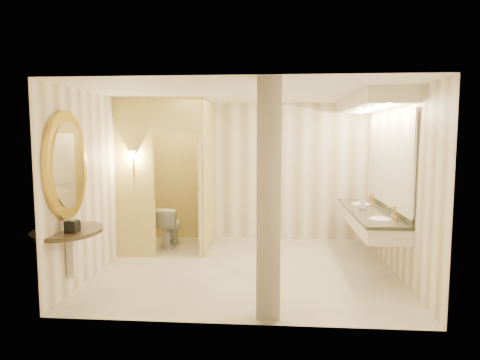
{
  "coord_description": "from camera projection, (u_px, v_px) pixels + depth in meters",
  "views": [
    {
      "loc": [
        0.39,
        -6.5,
        2.08
      ],
      "look_at": [
        -0.13,
        0.2,
        1.37
      ],
      "focal_mm": 32.0,
      "sensor_mm": 36.0,
      "label": 1
    }
  ],
  "objects": [
    {
      "name": "floor",
      "position": [
        247.0,
        268.0,
        6.7
      ],
      "size": [
        4.5,
        4.5,
        0.0
      ],
      "primitive_type": "plane",
      "color": "silver",
      "rests_on": "ground"
    },
    {
      "name": "ceiling",
      "position": [
        247.0,
        93.0,
        6.41
      ],
      "size": [
        4.5,
        4.5,
        0.0
      ],
      "primitive_type": "plane",
      "rotation": [
        3.14,
        0.0,
        0.0
      ],
      "color": "white",
      "rests_on": "wall_back"
    },
    {
      "name": "wall_back",
      "position": [
        253.0,
        172.0,
        8.54
      ],
      "size": [
        4.5,
        0.02,
        2.7
      ],
      "primitive_type": "cube",
      "color": "white",
      "rests_on": "floor"
    },
    {
      "name": "wall_front",
      "position": [
        236.0,
        203.0,
        4.57
      ],
      "size": [
        4.5,
        0.02,
        2.7
      ],
      "primitive_type": "cube",
      "color": "white",
      "rests_on": "floor"
    },
    {
      "name": "wall_left",
      "position": [
        105.0,
        181.0,
        6.73
      ],
      "size": [
        0.02,
        4.0,
        2.7
      ],
      "primitive_type": "cube",
      "color": "white",
      "rests_on": "floor"
    },
    {
      "name": "wall_right",
      "position": [
        397.0,
        184.0,
        6.38
      ],
      "size": [
        0.02,
        4.0,
        2.7
      ],
      "primitive_type": "cube",
      "color": "white",
      "rests_on": "floor"
    },
    {
      "name": "toilet_closet",
      "position": [
        188.0,
        174.0,
        7.6
      ],
      "size": [
        1.5,
        1.55,
        2.7
      ],
      "color": "#EFDE7D",
      "rests_on": "floor"
    },
    {
      "name": "wall_sconce",
      "position": [
        133.0,
        156.0,
        7.09
      ],
      "size": [
        0.14,
        0.14,
        0.42
      ],
      "color": "gold",
      "rests_on": "toilet_closet"
    },
    {
      "name": "vanity",
      "position": [
        373.0,
        163.0,
        6.77
      ],
      "size": [
        0.75,
        2.69,
        2.09
      ],
      "color": "silver",
      "rests_on": "floor"
    },
    {
      "name": "console_shelf",
      "position": [
        67.0,
        193.0,
        5.42
      ],
      "size": [
        1.05,
        1.05,
        1.98
      ],
      "color": "black",
      "rests_on": "floor"
    },
    {
      "name": "pillar",
      "position": [
        269.0,
        200.0,
        4.79
      ],
      "size": [
        0.27,
        0.27,
        2.7
      ],
      "primitive_type": "cube",
      "color": "silver",
      "rests_on": "floor"
    },
    {
      "name": "tissue_box",
      "position": [
        72.0,
        226.0,
        5.3
      ],
      "size": [
        0.16,
        0.16,
        0.15
      ],
      "primitive_type": "cube",
      "rotation": [
        0.0,
        0.0,
        -0.08
      ],
      "color": "black",
      "rests_on": "console_shelf"
    },
    {
      "name": "toilet",
      "position": [
        169.0,
        226.0,
        8.02
      ],
      "size": [
        0.43,
        0.74,
        0.75
      ],
      "primitive_type": "imported",
      "rotation": [
        0.0,
        0.0,
        3.12
      ],
      "color": "white",
      "rests_on": "floor"
    },
    {
      "name": "soap_bottle_a",
      "position": [
        362.0,
        204.0,
        7.06
      ],
      "size": [
        0.07,
        0.07,
        0.13
      ],
      "primitive_type": "imported",
      "rotation": [
        0.0,
        0.0,
        0.36
      ],
      "color": "beige",
      "rests_on": "vanity"
    },
    {
      "name": "soap_bottle_b",
      "position": [
        361.0,
        205.0,
        6.99
      ],
      "size": [
        0.11,
        0.11,
        0.13
      ],
      "primitive_type": "imported",
      "rotation": [
        0.0,
        0.0,
        0.1
      ],
      "color": "silver",
      "rests_on": "vanity"
    },
    {
      "name": "soap_bottle_c",
      "position": [
        363.0,
        203.0,
        6.92
      ],
      "size": [
        0.09,
        0.09,
        0.23
      ],
      "primitive_type": "imported",
      "rotation": [
        0.0,
        0.0,
        -0.03
      ],
      "color": "#C6B28C",
      "rests_on": "vanity"
    }
  ]
}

